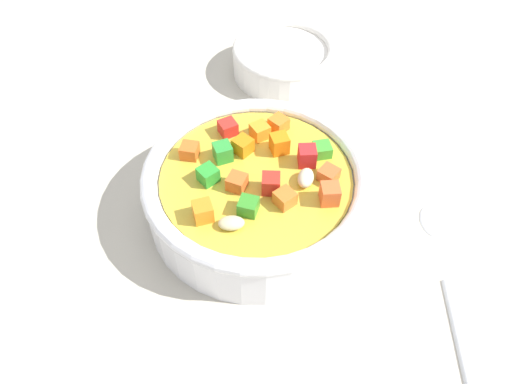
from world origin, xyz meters
TOP-DOWN VIEW (x-y plane):
  - ground_plane at (0.00, 0.00)cm, footprint 140.00×140.00cm
  - soup_bowl_main at (0.02, -0.00)cm, footprint 20.78×20.78cm
  - spoon at (8.33, -16.25)cm, footprint 14.78×16.60cm
  - side_bowl_small at (16.41, 15.32)cm, footprint 12.66×12.66cm

SIDE VIEW (x-z plane):
  - ground_plane at x=0.00cm, z-range -2.00..0.00cm
  - spoon at x=8.33cm, z-range -0.01..0.76cm
  - side_bowl_small at x=16.41cm, z-range 0.07..4.09cm
  - soup_bowl_main at x=0.02cm, z-range -0.27..6.58cm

